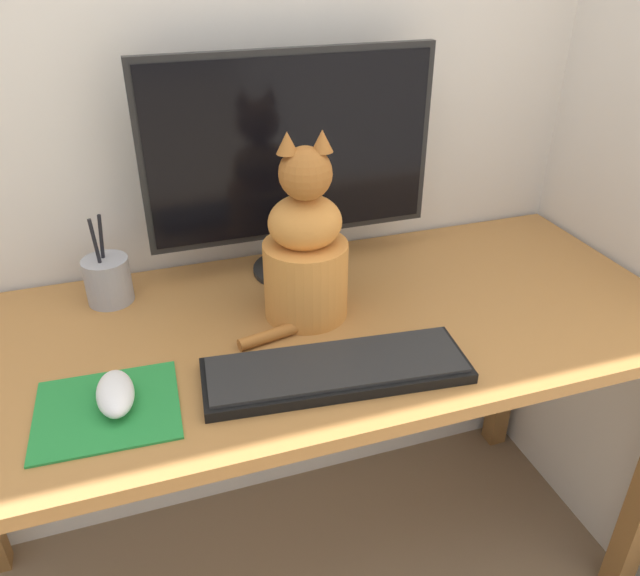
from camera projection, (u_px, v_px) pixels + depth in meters
ground_plane at (302, 575)px, 1.49m from camera, size 12.00×12.00×0.00m
desk at (297, 369)px, 1.18m from camera, size 1.45×0.60×0.72m
monitor at (291, 158)px, 1.19m from camera, size 0.57×0.17×0.45m
keyboard at (336, 369)px, 1.00m from camera, size 0.44×0.18×0.02m
mousepad_left at (107, 409)px, 0.93m from camera, size 0.22×0.19×0.00m
computer_mouse_left at (115, 393)px, 0.93m from camera, size 0.06×0.11×0.04m
cat at (305, 252)px, 1.10m from camera, size 0.23×0.18×0.35m
pen_cup at (108, 280)px, 1.19m from camera, size 0.09×0.09×0.18m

